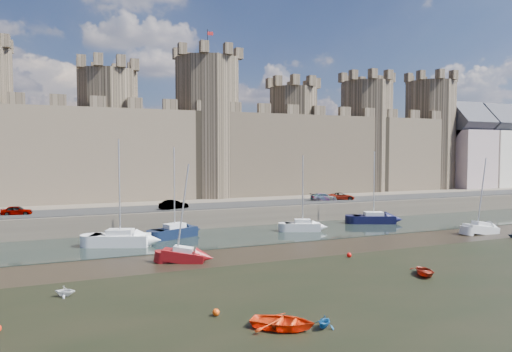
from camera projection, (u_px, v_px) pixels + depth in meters
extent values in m
plane|color=black|center=(373.00, 292.00, 32.43)|extent=(160.00, 160.00, 0.00)
cube|color=black|center=(436.00, 321.00, 26.88)|extent=(70.00, 34.00, 0.01)
cube|color=black|center=(249.00, 235.00, 54.59)|extent=(160.00, 12.00, 0.08)
cube|color=#4C443A|center=(181.00, 197.00, 87.77)|extent=(160.00, 60.00, 2.50)
cube|color=black|center=(223.00, 205.00, 63.69)|extent=(160.00, 7.00, 0.10)
cube|color=#42382B|center=(197.00, 155.00, 76.25)|extent=(100.00, 9.00, 14.00)
cylinder|color=#42382B|center=(109.00, 136.00, 70.78)|extent=(9.00, 9.00, 20.00)
cylinder|color=#42382B|center=(208.00, 128.00, 76.78)|extent=(11.00, 11.00, 23.00)
cylinder|color=black|center=(208.00, 44.00, 76.05)|extent=(0.10, 0.10, 5.00)
cube|color=maroon|center=(210.00, 33.00, 76.14)|extent=(1.00, 0.03, 0.60)
cylinder|color=#42382B|center=(293.00, 141.00, 82.97)|extent=(9.00, 9.00, 19.00)
cylinder|color=#42382B|center=(366.00, 137.00, 89.00)|extent=(10.00, 10.00, 21.00)
cylinder|color=#42382B|center=(430.00, 135.00, 95.05)|extent=(10.00, 10.00, 22.00)
cube|color=#BCA0A1|center=(466.00, 159.00, 96.51)|extent=(8.50, 9.00, 12.00)
cube|color=#38383F|center=(466.00, 123.00, 96.11)|extent=(8.50, 9.05, 9.05)
cube|color=silver|center=(496.00, 159.00, 99.93)|extent=(8.50, 9.00, 12.00)
cube|color=#38383F|center=(497.00, 124.00, 99.53)|extent=(8.50, 9.05, 9.05)
imported|color=gray|center=(17.00, 211.00, 53.87)|extent=(3.50, 1.81, 1.14)
imported|color=gray|center=(174.00, 205.00, 59.40)|extent=(4.00, 2.43, 1.24)
imported|color=gray|center=(324.00, 197.00, 70.05)|extent=(4.34, 2.38, 1.19)
imported|color=gray|center=(341.00, 196.00, 70.91)|extent=(4.59, 3.13, 1.17)
cube|color=white|center=(120.00, 240.00, 48.01)|extent=(6.45, 4.38, 1.22)
cube|color=silver|center=(120.00, 232.00, 47.96)|extent=(3.09, 2.50, 0.56)
cylinder|color=silver|center=(119.00, 187.00, 47.71)|extent=(0.14, 0.14, 10.02)
cube|color=black|center=(175.00, 233.00, 52.74)|extent=(5.60, 3.88, 1.14)
cube|color=silver|center=(175.00, 226.00, 52.70)|extent=(2.69, 2.20, 0.52)
cylinder|color=silver|center=(174.00, 188.00, 52.47)|extent=(0.14, 0.14, 9.33)
cube|color=silver|center=(303.00, 227.00, 57.11)|extent=(4.71, 3.23, 1.03)
cube|color=silver|center=(303.00, 221.00, 57.07)|extent=(2.26, 1.84, 0.47)
cylinder|color=silver|center=(303.00, 189.00, 56.86)|extent=(0.14, 0.14, 8.45)
cube|color=black|center=(374.00, 219.00, 63.45)|extent=(6.11, 4.30, 1.09)
cube|color=silver|center=(374.00, 214.00, 63.41)|extent=(2.94, 2.43, 0.49)
cylinder|color=silver|center=(374.00, 184.00, 63.19)|extent=(0.14, 0.14, 8.91)
cube|color=maroon|center=(183.00, 257.00, 41.27)|extent=(4.10, 2.92, 0.98)
cube|color=silver|center=(183.00, 249.00, 41.23)|extent=(1.98, 1.65, 0.44)
cylinder|color=silver|center=(183.00, 208.00, 41.03)|extent=(0.14, 0.14, 7.98)
cube|color=silver|center=(481.00, 230.00, 55.72)|extent=(4.39, 1.92, 1.01)
cube|color=silver|center=(481.00, 224.00, 55.68)|extent=(1.98, 1.28, 0.46)
cylinder|color=silver|center=(482.00, 192.00, 55.47)|extent=(0.14, 0.14, 8.27)
imported|color=#F1380E|center=(283.00, 323.00, 25.65)|extent=(4.50, 4.39, 0.76)
imported|color=#165B9C|center=(325.00, 322.00, 25.75)|extent=(1.80, 1.76, 0.72)
imported|color=white|center=(65.00, 291.00, 31.44)|extent=(1.68, 1.55, 0.73)
imported|color=maroon|center=(425.00, 272.00, 36.76)|extent=(3.24, 3.50, 0.59)
sphere|color=red|center=(349.00, 255.00, 43.16)|extent=(0.45, 0.45, 0.45)
sphere|color=#F1490A|center=(216.00, 312.00, 27.74)|extent=(0.45, 0.45, 0.45)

